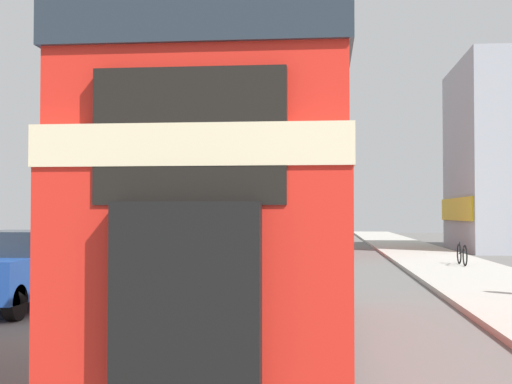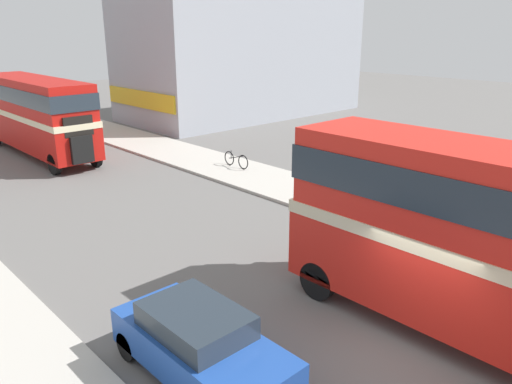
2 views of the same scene
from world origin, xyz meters
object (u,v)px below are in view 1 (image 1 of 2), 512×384
object	(u,v)px
bus_distant	(299,201)
church_tower	(95,18)
double_decker_bus	(256,162)
bicycle_on_pavement	(462,254)
car_parked_mid	(15,268)

from	to	relation	value
bus_distant	church_tower	bearing A→B (deg)	128.47
double_decker_bus	church_tower	size ratio (longest dim) A/B	0.29
bus_distant	double_decker_bus	bearing A→B (deg)	-89.28
double_decker_bus	bus_distant	xyz separation A→B (m)	(-0.31, 24.56, -0.13)
church_tower	bus_distant	bearing A→B (deg)	-51.53
bus_distant	bicycle_on_pavement	distance (m)	11.47
double_decker_bus	bicycle_on_pavement	distance (m)	16.10
bus_distant	bicycle_on_pavement	world-z (taller)	bus_distant
bus_distant	bicycle_on_pavement	size ratio (longest dim) A/B	6.04
bicycle_on_pavement	church_tower	distance (m)	43.39
car_parked_mid	bicycle_on_pavement	bearing A→B (deg)	46.35
car_parked_mid	bicycle_on_pavement	xyz separation A→B (m)	(10.80, 11.32, -0.30)
car_parked_mid	double_decker_bus	bearing A→B (deg)	-34.97
double_decker_bus	bicycle_on_pavement	xyz separation A→B (m)	(5.61, 14.94, -2.13)
bus_distant	car_parked_mid	distance (m)	21.56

